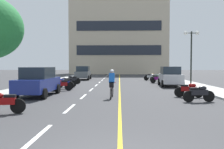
{
  "coord_description": "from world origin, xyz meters",
  "views": [
    {
      "loc": [
        0.23,
        -4.32,
        1.94
      ],
      "look_at": [
        -0.43,
        16.46,
        1.11
      ],
      "focal_mm": 37.34,
      "sensor_mm": 36.0,
      "label": 1
    }
  ],
  "objects": [
    {
      "name": "street_lamp_mid",
      "position": [
        7.01,
        17.89,
        3.81
      ],
      "size": [
        1.46,
        0.36,
        5.03
      ],
      "color": "black",
      "rests_on": "curb_right"
    },
    {
      "name": "motorcycle_1",
      "position": [
        -4.39,
        4.74,
        0.47
      ],
      "size": [
        1.69,
        0.62,
        0.92
      ],
      "color": "black",
      "rests_on": "ground"
    },
    {
      "name": "motorcycle_5",
      "position": [
        -4.28,
        14.53,
        0.47
      ],
      "size": [
        1.67,
        0.68,
        0.92
      ],
      "color": "black",
      "rests_on": "ground"
    },
    {
      "name": "parked_car_near",
      "position": [
        -4.88,
        10.15,
        0.92
      ],
      "size": [
        1.97,
        4.22,
        1.82
      ],
      "color": "black",
      "rests_on": "ground"
    },
    {
      "name": "motorcycle_3",
      "position": [
        4.43,
        9.79,
        0.47
      ],
      "size": [
        1.69,
        0.63,
        0.92
      ],
      "color": "black",
      "rests_on": "ground"
    },
    {
      "name": "motorcycle_4",
      "position": [
        -4.18,
        13.1,
        0.47
      ],
      "size": [
        1.65,
        0.77,
        0.92
      ],
      "color": "black",
      "rests_on": "ground"
    },
    {
      "name": "motorcycle_8",
      "position": [
        4.41,
        21.04,
        0.47
      ],
      "size": [
        1.64,
        0.79,
        0.92
      ],
      "color": "black",
      "rests_on": "ground"
    },
    {
      "name": "motorcycle_11",
      "position": [
        4.53,
        27.24,
        0.47
      ],
      "size": [
        1.68,
        0.66,
        0.92
      ],
      "color": "black",
      "rests_on": "ground"
    },
    {
      "name": "motorcycle_10",
      "position": [
        4.2,
        25.21,
        0.47
      ],
      "size": [
        1.7,
        0.6,
        0.92
      ],
      "color": "black",
      "rests_on": "ground"
    },
    {
      "name": "ground_plane",
      "position": [
        0.0,
        21.0,
        0.0
      ],
      "size": [
        140.0,
        140.0,
        0.0
      ],
      "primitive_type": "plane",
      "color": "#38383A"
    },
    {
      "name": "parked_car_far",
      "position": [
        -4.64,
        26.74,
        0.92
      ],
      "size": [
        2.01,
        4.24,
        1.82
      ],
      "color": "black",
      "rests_on": "ground"
    },
    {
      "name": "motorcycle_2",
      "position": [
        4.42,
        7.98,
        0.47
      ],
      "size": [
        1.7,
        0.6,
        0.92
      ],
      "color": "black",
      "rests_on": "ground"
    },
    {
      "name": "parked_car_mid",
      "position": [
        4.95,
        17.4,
        0.92
      ],
      "size": [
        2.11,
        4.29,
        1.82
      ],
      "color": "black",
      "rests_on": "ground"
    },
    {
      "name": "lane_dash_11",
      "position": [
        -2.0,
        46.0,
        0.0
      ],
      "size": [
        0.14,
        2.2,
        0.01
      ],
      "primitive_type": "cube",
      "color": "silver",
      "rests_on": "ground"
    },
    {
      "name": "lane_dash_7",
      "position": [
        -2.0,
        30.0,
        0.0
      ],
      "size": [
        0.14,
        2.2,
        0.01
      ],
      "primitive_type": "cube",
      "color": "silver",
      "rests_on": "ground"
    },
    {
      "name": "lane_dash_0",
      "position": [
        -2.0,
        2.0,
        0.0
      ],
      "size": [
        0.14,
        2.2,
        0.01
      ],
      "primitive_type": "cube",
      "color": "silver",
      "rests_on": "ground"
    },
    {
      "name": "lane_dash_6",
      "position": [
        -2.0,
        26.0,
        0.0
      ],
      "size": [
        0.14,
        2.2,
        0.01
      ],
      "primitive_type": "cube",
      "color": "silver",
      "rests_on": "ground"
    },
    {
      "name": "motorcycle_9",
      "position": [
        4.62,
        23.05,
        0.47
      ],
      "size": [
        1.66,
        0.74,
        0.92
      ],
      "color": "black",
      "rests_on": "ground"
    },
    {
      "name": "office_building",
      "position": [
        0.09,
        49.4,
        8.54
      ],
      "size": [
        21.28,
        8.91,
        17.09
      ],
      "color": "#BCAD93",
      "rests_on": "ground"
    },
    {
      "name": "curb_left",
      "position": [
        -7.2,
        24.0,
        0.06
      ],
      "size": [
        2.4,
        72.0,
        0.12
      ],
      "primitive_type": "cube",
      "color": "#A8A8A3",
      "rests_on": "ground"
    },
    {
      "name": "lane_dash_8",
      "position": [
        -2.0,
        34.0,
        0.0
      ],
      "size": [
        0.14,
        2.2,
        0.01
      ],
      "primitive_type": "cube",
      "color": "silver",
      "rests_on": "ground"
    },
    {
      "name": "centre_line_yellow",
      "position": [
        0.25,
        24.0,
        0.0
      ],
      "size": [
        0.12,
        66.0,
        0.01
      ],
      "primitive_type": "cube",
      "color": "gold",
      "rests_on": "ground"
    },
    {
      "name": "lane_dash_4",
      "position": [
        -2.0,
        18.0,
        0.0
      ],
      "size": [
        0.14,
        2.2,
        0.01
      ],
      "primitive_type": "cube",
      "color": "silver",
      "rests_on": "ground"
    },
    {
      "name": "lane_dash_5",
      "position": [
        -2.0,
        22.0,
        0.0
      ],
      "size": [
        0.14,
        2.2,
        0.01
      ],
      "primitive_type": "cube",
      "color": "silver",
      "rests_on": "ground"
    },
    {
      "name": "lane_dash_9",
      "position": [
        -2.0,
        38.0,
        0.0
      ],
      "size": [
        0.14,
        2.2,
        0.01
      ],
      "primitive_type": "cube",
      "color": "silver",
      "rests_on": "ground"
    },
    {
      "name": "curb_right",
      "position": [
        7.2,
        24.0,
        0.06
      ],
      "size": [
        2.4,
        72.0,
        0.12
      ],
      "primitive_type": "cube",
      "color": "#A8A8A3",
      "rests_on": "ground"
    },
    {
      "name": "motorcycle_6",
      "position": [
        -4.42,
        15.99,
        0.47
      ],
      "size": [
        1.69,
        0.64,
        0.92
      ],
      "color": "black",
      "rests_on": "ground"
    },
    {
      "name": "lane_dash_2",
      "position": [
        -2.0,
        10.0,
        0.0
      ],
      "size": [
        0.14,
        2.2,
        0.01
      ],
      "primitive_type": "cube",
      "color": "silver",
      "rests_on": "ground"
    },
    {
      "name": "lane_dash_1",
      "position": [
        -2.0,
        6.0,
        0.0
      ],
      "size": [
        0.14,
        2.2,
        0.01
      ],
      "primitive_type": "cube",
      "color": "silver",
      "rests_on": "ground"
    },
    {
      "name": "lane_dash_3",
      "position": [
        -2.0,
        14.0,
        0.0
      ],
      "size": [
        0.14,
        2.2,
        0.01
      ],
      "primitive_type": "cube",
      "color": "silver",
      "rests_on": "ground"
    },
    {
      "name": "lane_dash_10",
      "position": [
        -2.0,
        42.0,
        0.0
      ],
      "size": [
        0.14,
        2.2,
        0.01
      ],
      "primitive_type": "cube",
      "color": "silver",
      "rests_on": "ground"
    },
    {
      "name": "motorcycle_7",
      "position": [
        -4.64,
        19.53,
        0.47
      ],
      "size": [
        1.7,
        0.6,
        0.92
      ],
      "color": "black",
      "rests_on": "ground"
    },
    {
      "name": "cyclist_rider",
      "position": [
        -0.22,
        9.33,
        0.89
      ],
      "size": [
        0.42,
        1.77,
        1.71
      ],
      "color": "black",
      "rests_on": "ground"
    }
  ]
}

